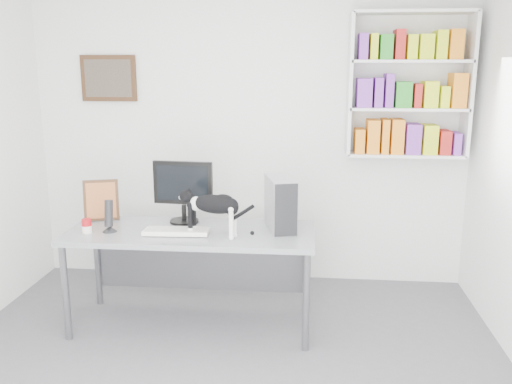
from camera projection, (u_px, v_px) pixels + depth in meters
room at (210, 185)px, 3.10m from camera, size 4.01×4.01×2.70m
bookshelf at (409, 85)px, 4.64m from camera, size 1.03×0.28×1.24m
wall_art at (109, 78)px, 5.00m from camera, size 0.52×0.04×0.42m
desk at (192, 278)px, 4.23m from camera, size 1.89×0.74×0.78m
monitor at (183, 192)px, 4.29m from camera, size 0.49×0.27×0.51m
keyboard at (177, 231)px, 4.06m from camera, size 0.50×0.21×0.04m
pc_tower at (280, 204)px, 4.14m from camera, size 0.28×0.44×0.40m
speaker at (109, 215)px, 4.08m from camera, size 0.12×0.12×0.26m
leaning_print at (101, 199)px, 4.39m from camera, size 0.30×0.19×0.34m
soup_can at (87, 226)px, 4.07m from camera, size 0.09×0.09×0.11m
cat at (214, 215)px, 3.97m from camera, size 0.55×0.26×0.33m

